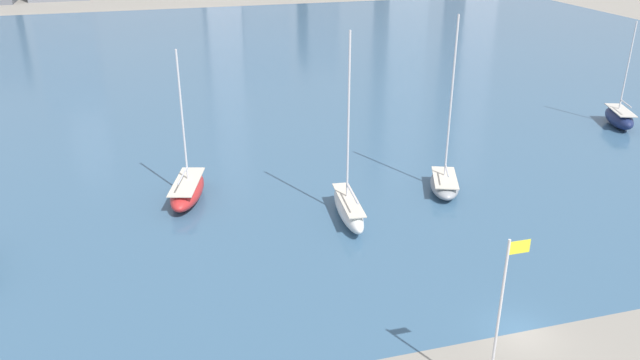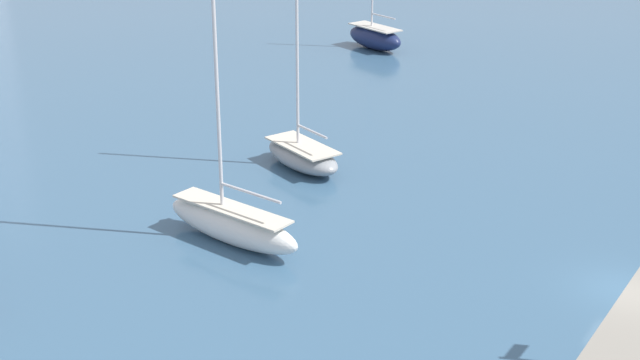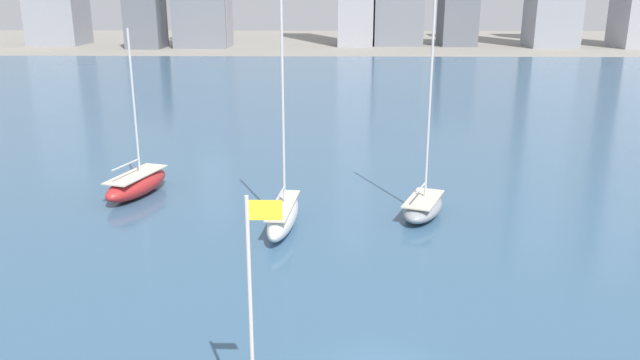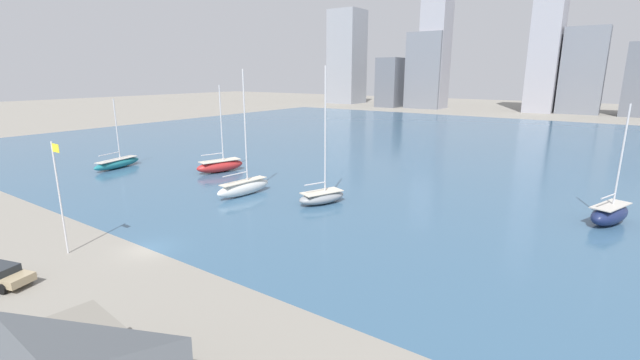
% 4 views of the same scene
% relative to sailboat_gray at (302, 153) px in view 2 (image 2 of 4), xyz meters
% --- Properties ---
extents(ground_plane, '(500.00, 500.00, 0.00)m').
position_rel_sailboat_gray_xyz_m(ground_plane, '(-4.63, -20.20, -0.92)').
color(ground_plane, gray).
extents(sailboat_gray, '(4.62, 6.65, 16.04)m').
position_rel_sailboat_gray_xyz_m(sailboat_gray, '(0.00, 0.00, 0.00)').
color(sailboat_gray, gray).
rests_on(sailboat_gray, harbor_water).
extents(sailboat_white, '(2.51, 8.33, 15.71)m').
position_rel_sailboat_gray_xyz_m(sailboat_white, '(-10.24, -2.80, 0.17)').
color(sailboat_white, white).
rests_on(sailboat_white, harbor_water).
extents(sailboat_navy, '(4.45, 6.90, 12.32)m').
position_rel_sailboat_gray_xyz_m(sailboat_navy, '(28.42, 11.35, 0.19)').
color(sailboat_navy, '#19234C').
rests_on(sailboat_navy, harbor_water).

